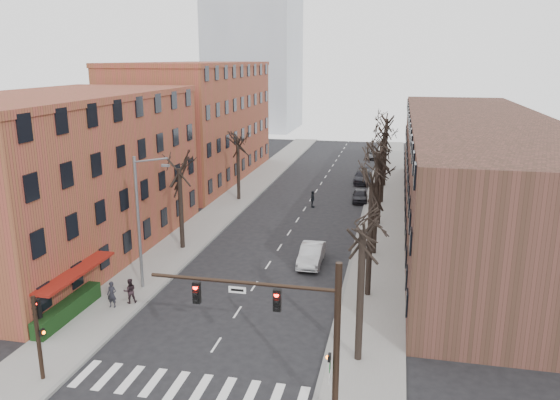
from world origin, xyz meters
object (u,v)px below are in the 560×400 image
Objects in this scene: silver_sedan at (311,254)px; parked_car_near at (360,195)px; pedestrian_a at (112,295)px; parked_car_mid at (363,177)px.

parked_car_near is at bearing 83.18° from silver_sedan.
silver_sedan is 1.18× the size of parked_car_near.
parked_car_mid is at bearing 72.29° from pedestrian_a.
parked_car_near is (2.17, 19.36, -0.09)m from silver_sedan.
pedestrian_a is at bearing -137.05° from silver_sedan.
pedestrian_a is (-12.91, -29.50, 0.31)m from parked_car_near.
silver_sedan is at bearing -100.04° from parked_car_near.
pedestrian_a reaches higher than parked_car_near.
parked_car_mid is 3.18× the size of pedestrian_a.
silver_sedan is 19.48m from parked_car_near.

